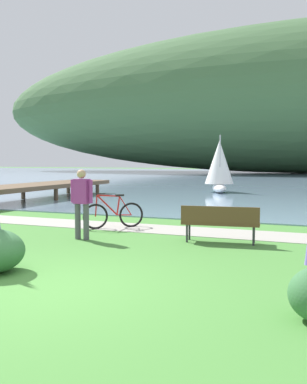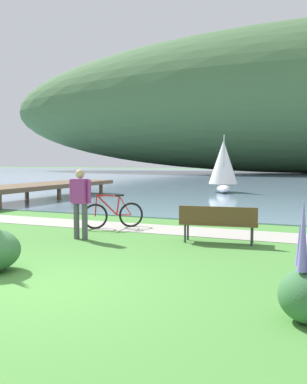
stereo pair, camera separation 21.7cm
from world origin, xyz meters
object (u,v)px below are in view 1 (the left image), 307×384
(bicycle_leaning_near_bench, at_px, (113,214))
(sailboat_mid_bay, at_px, (219,165))
(person_on_the_grass, at_px, (82,200))
(park_bench_near_camera, at_px, (220,221))

(bicycle_leaning_near_bench, bearing_deg, sailboat_mid_bay, 91.43)
(person_on_the_grass, relative_size, sailboat_mid_bay, 0.50)
(bicycle_leaning_near_bench, height_order, sailboat_mid_bay, sailboat_mid_bay)
(bicycle_leaning_near_bench, xyz_separation_m, sailboat_mid_bay, (-0.36, 14.52, 1.24))
(bicycle_leaning_near_bench, relative_size, sailboat_mid_bay, 0.40)
(park_bench_near_camera, relative_size, person_on_the_grass, 1.08)
(bicycle_leaning_near_bench, distance_m, sailboat_mid_bay, 14.57)
(person_on_the_grass, xyz_separation_m, sailboat_mid_bay, (-0.44, 16.35, 0.66))
(person_on_the_grass, bearing_deg, park_bench_near_camera, 13.39)
(person_on_the_grass, bearing_deg, bicycle_leaning_near_bench, 92.52)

